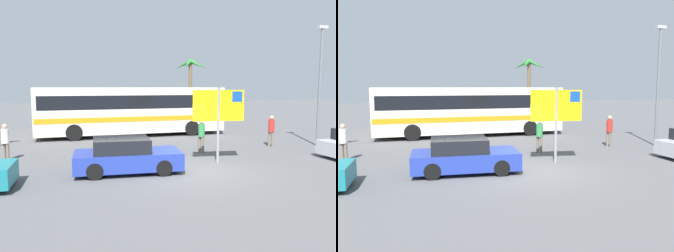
# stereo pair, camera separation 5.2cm
# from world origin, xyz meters

# --- Properties ---
(ground) EXTENTS (120.00, 120.00, 0.00)m
(ground) POSITION_xyz_m (0.00, 0.00, 0.00)
(ground) COLOR #565659
(bus_front_coach) EXTENTS (12.15, 2.45, 3.17)m
(bus_front_coach) POSITION_xyz_m (-0.06, 9.97, 1.78)
(bus_front_coach) COLOR silver
(bus_front_coach) RESTS_ON ground
(bus_rear_coach) EXTENTS (12.15, 2.45, 3.17)m
(bus_rear_coach) POSITION_xyz_m (-0.33, 13.72, 1.78)
(bus_rear_coach) COLOR silver
(bus_rear_coach) RESTS_ON ground
(ferry_sign) EXTENTS (2.18, 0.39, 3.20)m
(ferry_sign) POSITION_xyz_m (1.90, 0.95, 2.33)
(ferry_sign) COLOR gray
(ferry_sign) RESTS_ON ground
(car_blue) EXTENTS (4.11, 2.19, 1.32)m
(car_blue) POSITION_xyz_m (-2.13, 0.56, 0.64)
(car_blue) COLOR #23389E
(car_blue) RESTS_ON ground
(pedestrian_crossing_lot) EXTENTS (0.32, 0.32, 1.69)m
(pedestrian_crossing_lot) POSITION_xyz_m (6.33, 3.73, 1.00)
(pedestrian_crossing_lot) COLOR #706656
(pedestrian_crossing_lot) RESTS_ON ground
(pedestrian_by_bus) EXTENTS (0.32, 0.32, 1.63)m
(pedestrian_by_bus) POSITION_xyz_m (2.10, 3.33, 0.96)
(pedestrian_by_bus) COLOR #706656
(pedestrian_by_bus) RESTS_ON ground
(pedestrian_near_sign) EXTENTS (0.32, 0.32, 1.64)m
(pedestrian_near_sign) POSITION_xyz_m (-6.81, 3.97, 0.96)
(pedestrian_near_sign) COLOR #706656
(pedestrian_near_sign) RESTS_ON ground
(lamp_post_left_side) EXTENTS (0.56, 0.20, 6.47)m
(lamp_post_left_side) POSITION_xyz_m (8.98, 3.31, 3.56)
(lamp_post_left_side) COLOR slate
(lamp_post_left_side) RESTS_ON ground
(palm_tree_seaside) EXTENTS (3.10, 3.39, 5.99)m
(palm_tree_seaside) POSITION_xyz_m (7.85, 20.03, 4.78)
(palm_tree_seaside) COLOR brown
(palm_tree_seaside) RESTS_ON ground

